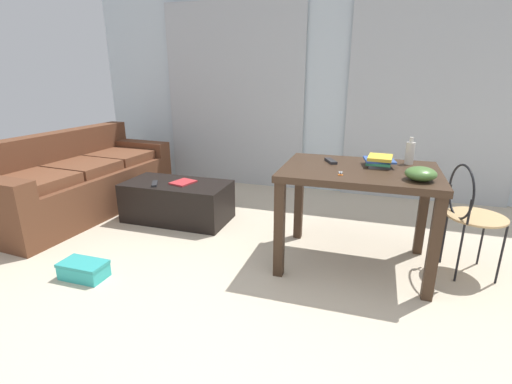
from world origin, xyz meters
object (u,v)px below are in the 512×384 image
Objects in this scene: couch at (78,182)px; scissors at (340,174)px; magazine at (183,182)px; bottle_near at (410,153)px; bowl at (421,174)px; shoebox at (84,270)px; craft_table at (359,184)px; coffee_table at (178,201)px; tv_remote_primary at (155,184)px; book_stack at (379,161)px; tv_remote_on_table at (331,161)px; wire_chair at (469,208)px.

couch is 19.75× the size of scissors.
magazine is (-1.59, 0.62, -0.38)m from scissors.
bowl is at bearing -84.99° from bottle_near.
scissors reaches higher than magazine.
bowl is 2.48m from shoebox.
craft_table is 5.04× the size of magazine.
coffee_table is 0.30m from tv_remote_primary.
craft_table is 0.24m from book_stack.
tv_remote_on_table is (-0.58, -0.13, -0.08)m from bottle_near.
couch is at bearing 132.41° from shoebox.
wire_chair is 2.51m from magazine.
bottle_near reaches higher than craft_table.
couch is at bearing 149.48° from tv_remote_on_table.
coffee_table is at bearing 167.30° from craft_table.
craft_table is 1.34× the size of wire_chair.
bottle_near reaches higher than book_stack.
book_stack reaches higher than magazine.
bowl is at bearing -51.52° from book_stack.
couch is at bearing 176.20° from book_stack.
tv_remote_primary is at bearing 148.80° from tv_remote_on_table.
tv_remote_primary is 0.81× the size of magazine.
bowl is 0.89× the size of magazine.
wire_chair is 0.72m from book_stack.
wire_chair reaches higher than shoebox.
scissors is (1.66, -0.62, 0.59)m from coffee_table.
coffee_table is 1.26m from shoebox.
book_stack is 0.36m from tv_remote_on_table.
wire_chair is at bearing -28.17° from tv_remote_on_table.
bottle_near is at bearing -3.79° from coffee_table.
scissors is (-0.47, -0.47, -0.09)m from bottle_near.
book_stack is at bearing 25.53° from shoebox.
tv_remote_primary is (-2.31, 0.01, -0.46)m from bottle_near.
wire_chair is 4.23× the size of bowl.
tv_remote_on_table reaches higher than shoebox.
bottle_near reaches higher than magazine.
shoebox is at bearing -175.94° from tv_remote_on_table.
tv_remote_on_table is (-1.01, 0.03, 0.27)m from wire_chair.
coffee_table is 0.22m from magazine.
tv_remote_primary is (0.99, -0.05, 0.08)m from couch.
wire_chair is 0.57m from bottle_near.
wire_chair is 7.78× the size of scissors.
tv_remote_on_table is 0.91× the size of tv_remote_primary.
shoebox is at bearing -160.44° from wire_chair.
shoebox is (-1.65, -0.98, -0.73)m from tv_remote_on_table.
book_stack reaches higher than scissors.
scissors is 0.48× the size of magazine.
shoebox is at bearing -154.47° from book_stack.
shoebox is (-2.28, -0.63, -0.76)m from bowl.
tv_remote_on_table is 1.56m from magazine.
shoebox is at bearing -160.37° from scissors.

